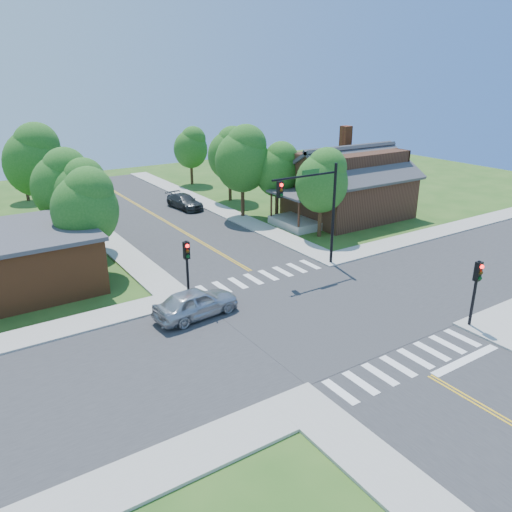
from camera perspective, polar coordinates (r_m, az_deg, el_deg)
ground at (r=28.82m, az=7.48°, el=-6.48°), size 100.00×100.00×0.00m
road_ns at (r=28.81m, az=7.48°, el=-6.45°), size 10.00×90.00×0.04m
road_ew at (r=28.81m, az=7.48°, el=-6.44°), size 90.00×10.00×0.04m
intersection_patch at (r=28.82m, az=7.48°, el=-6.48°), size 10.20×10.20×0.06m
sidewalk_ne at (r=49.79m, az=9.61°, el=5.13°), size 40.00×40.00×0.14m
crosswalk_north at (r=33.26m, az=0.57°, el=-2.42°), size 8.85×2.00×0.01m
crosswalk_south at (r=25.08m, az=16.86°, el=-11.54°), size 8.85×2.00×0.01m
centerline at (r=28.80m, az=7.49°, el=-6.40°), size 0.30×90.00×0.01m
stop_bar at (r=26.21m, az=22.83°, el=-10.98°), size 4.60×0.45×0.09m
signal_mast_ne at (r=33.52m, az=6.78°, el=6.29°), size 5.30×0.42×7.20m
signal_pole_se at (r=28.40m, az=23.91°, el=-2.68°), size 0.34×0.42×3.80m
signal_pole_nw at (r=29.23m, az=-7.89°, el=-0.40°), size 0.34×0.42×3.80m
house_ne at (r=47.44m, az=10.50°, el=8.37°), size 13.05×8.80×7.11m
building_nw at (r=34.41m, az=-26.56°, el=-0.59°), size 10.40×8.40×3.73m
tree_e_a at (r=40.74m, az=7.66°, el=8.71°), size 4.32×4.11×7.35m
tree_e_b at (r=46.13m, az=2.58°, el=9.99°), size 4.15×3.94×7.06m
tree_e_c at (r=52.56m, az=-2.95°, el=11.76°), size 4.55×4.32×7.74m
tree_e_d at (r=61.08m, az=-7.41°, el=12.30°), size 4.05×3.85×6.89m
tree_w_a at (r=34.15m, az=-18.83°, el=5.50°), size 4.31×4.09×7.32m
tree_w_b at (r=40.36m, az=-21.17°, el=7.79°), size 4.55×4.33×7.74m
tree_w_c at (r=47.89m, az=-23.91°, el=10.17°), size 5.25×4.99×8.93m
tree_w_d at (r=57.87m, az=-25.03°, el=9.46°), size 3.44×3.27×5.85m
tree_house at (r=46.01m, az=-1.45°, el=11.21°), size 5.03×4.78×8.55m
tree_bldg at (r=39.14m, az=-19.31°, el=7.03°), size 4.18×3.97×7.11m
car_silver at (r=28.01m, az=-6.87°, el=-5.39°), size 2.84×5.22×1.66m
car_dgrey at (r=50.43m, az=-8.16°, el=6.14°), size 2.98×5.21×1.39m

